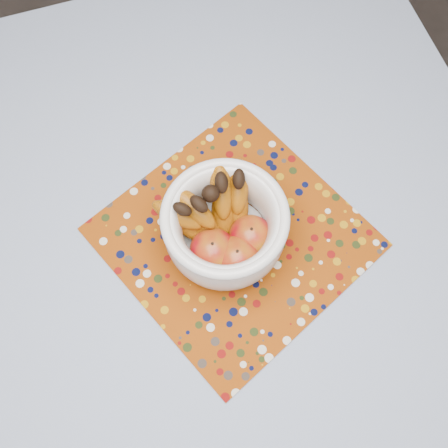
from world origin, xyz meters
The scene contains 4 objects.
table centered at (0.00, 0.00, 0.67)m, with size 1.20×1.20×0.75m.
tablecloth centered at (0.00, 0.00, 0.76)m, with size 1.32×1.32×0.01m, color slate.
placemat centered at (0.11, 0.01, 0.76)m, with size 0.41×0.41×0.00m, color #823507.
fruit_bowl centered at (0.09, 0.02, 0.84)m, with size 0.24×0.22×0.16m.
Camera 1 is at (-0.01, -0.29, 1.67)m, focal length 42.00 mm.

